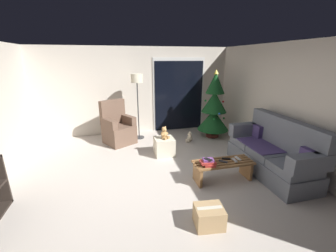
{
  "coord_description": "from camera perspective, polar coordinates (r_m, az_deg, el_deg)",
  "views": [
    {
      "loc": [
        -0.61,
        -3.4,
        2.17
      ],
      "look_at": [
        0.4,
        0.7,
        0.85
      ],
      "focal_mm": 23.19,
      "sensor_mm": 36.0,
      "label": 1
    }
  ],
  "objects": [
    {
      "name": "christmas_tree",
      "position": [
        6.21,
        11.98,
        4.61
      ],
      "size": [
        0.88,
        0.88,
        1.89
      ],
      "color": "#4C1E19",
      "rests_on": "ground"
    },
    {
      "name": "coffee_table",
      "position": [
        4.18,
        14.21,
        -10.53
      ],
      "size": [
        1.1,
        0.4,
        0.38
      ],
      "color": "olive",
      "rests_on": "ground"
    },
    {
      "name": "ground_plane",
      "position": [
        4.09,
        -3.2,
        -14.79
      ],
      "size": [
        7.0,
        7.0,
        0.0
      ],
      "primitive_type": "plane",
      "color": "#BCB2A8"
    },
    {
      "name": "floor_lamp",
      "position": [
        5.92,
        -8.13,
        10.73
      ],
      "size": [
        0.32,
        0.32,
        1.78
      ],
      "color": "#2D2D30",
      "rests_on": "ground"
    },
    {
      "name": "wall_back",
      "position": [
        6.56,
        -8.47,
        9.1
      ],
      "size": [
        5.72,
        0.12,
        2.5
      ],
      "primitive_type": "cube",
      "color": "beige",
      "rests_on": "ground"
    },
    {
      "name": "remote_black",
      "position": [
        4.22,
        15.03,
        -8.31
      ],
      "size": [
        0.16,
        0.1,
        0.02
      ],
      "primitive_type": "cube",
      "rotation": [
        0.0,
        0.0,
        4.34
      ],
      "color": "black",
      "rests_on": "coffee_table"
    },
    {
      "name": "remote_graphite",
      "position": [
        4.1,
        14.3,
        -9.02
      ],
      "size": [
        0.14,
        0.14,
        0.02
      ],
      "primitive_type": "cube",
      "rotation": [
        0.0,
        0.0,
        0.75
      ],
      "color": "#333338",
      "rests_on": "coffee_table"
    },
    {
      "name": "wall_right",
      "position": [
        4.95,
        31.18,
        4.11
      ],
      "size": [
        0.12,
        6.0,
        2.5
      ],
      "primitive_type": "cube",
      "color": "beige",
      "rests_on": "ground"
    },
    {
      "name": "patio_door_frame",
      "position": [
        6.76,
        2.84,
        8.22
      ],
      "size": [
        1.6,
        0.02,
        2.2
      ],
      "primitive_type": "cube",
      "color": "silver",
      "rests_on": "ground"
    },
    {
      "name": "cell_phone",
      "position": [
        3.88,
        10.53,
        -8.6
      ],
      "size": [
        0.14,
        0.16,
        0.01
      ],
      "primitive_type": "cube",
      "rotation": [
        0.0,
        0.0,
        0.56
      ],
      "color": "black",
      "rests_on": "book_stack"
    },
    {
      "name": "remote_silver",
      "position": [
        4.21,
        17.08,
        -8.56
      ],
      "size": [
        0.05,
        0.16,
        0.02
      ],
      "primitive_type": "cube",
      "rotation": [
        0.0,
        0.0,
        6.23
      ],
      "color": "#ADADB2",
      "rests_on": "coffee_table"
    },
    {
      "name": "patio_door_glass",
      "position": [
        6.75,
        2.88,
        7.78
      ],
      "size": [
        1.5,
        0.02,
        2.1
      ],
      "primitive_type": "cube",
      "color": "black",
      "rests_on": "ground"
    },
    {
      "name": "book_stack",
      "position": [
        3.92,
        10.58,
        -9.35
      ],
      "size": [
        0.27,
        0.23,
        0.11
      ],
      "color": "#A32D28",
      "rests_on": "coffee_table"
    },
    {
      "name": "cardboard_box_taped_mid_floor",
      "position": [
        3.21,
        10.73,
        -22.34
      ],
      "size": [
        0.41,
        0.36,
        0.28
      ],
      "color": "tan",
      "rests_on": "ground"
    },
    {
      "name": "remote_white",
      "position": [
        4.29,
        17.91,
        -8.1
      ],
      "size": [
        0.05,
        0.16,
        0.02
      ],
      "primitive_type": "cube",
      "rotation": [
        0.0,
        0.0,
        3.16
      ],
      "color": "silver",
      "rests_on": "coffee_table"
    },
    {
      "name": "teddy_bear_honey",
      "position": [
        4.97,
        -0.95,
        -1.96
      ],
      "size": [
        0.21,
        0.22,
        0.29
      ],
      "color": "tan",
      "rests_on": "ottoman"
    },
    {
      "name": "couch",
      "position": [
        4.74,
        25.9,
        -6.43
      ],
      "size": [
        0.79,
        1.94,
        1.08
      ],
      "color": "slate",
      "rests_on": "ground"
    },
    {
      "name": "armchair",
      "position": [
        5.9,
        -13.03,
        -0.57
      ],
      "size": [
        0.93,
        0.94,
        1.13
      ],
      "color": "brown",
      "rests_on": "ground"
    },
    {
      "name": "ottoman",
      "position": [
        5.09,
        -1.01,
        -5.38
      ],
      "size": [
        0.44,
        0.44,
        0.41
      ],
      "primitive_type": "cube",
      "color": "beige",
      "rests_on": "ground"
    },
    {
      "name": "teddy_bear_cream_by_tree",
      "position": [
        5.92,
        5.64,
        -3.0
      ],
      "size": [
        0.21,
        0.2,
        0.29
      ],
      "color": "beige",
      "rests_on": "ground"
    }
  ]
}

